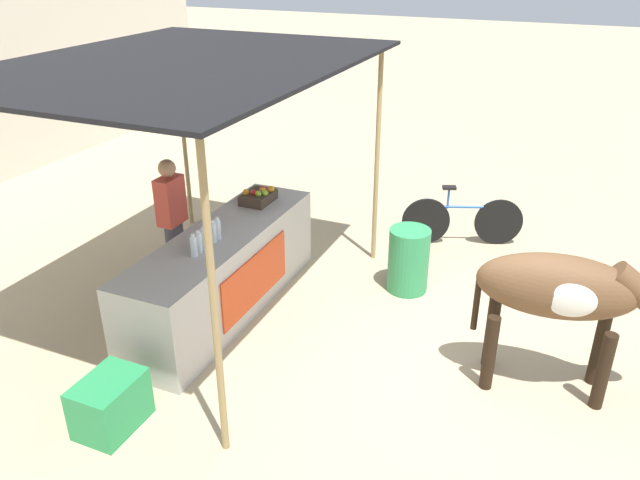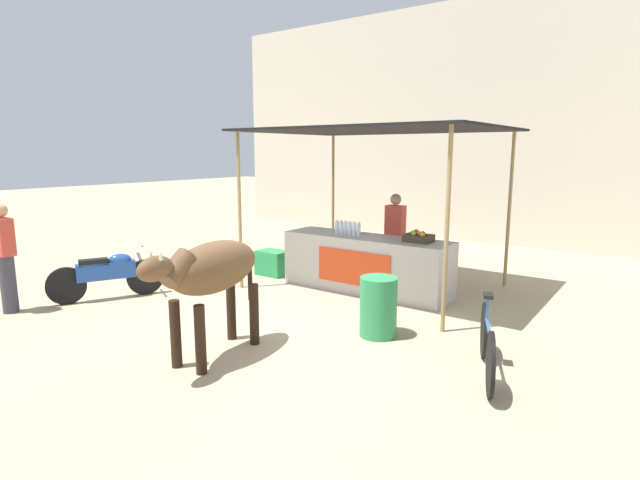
# 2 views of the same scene
# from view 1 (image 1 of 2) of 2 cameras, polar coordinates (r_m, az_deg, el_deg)

# --- Properties ---
(ground_plane) EXTENTS (60.00, 60.00, 0.00)m
(ground_plane) POSITION_cam_1_polar(r_m,az_deg,el_deg) (6.59, 8.28, -10.22)
(ground_plane) COLOR tan
(stall_counter) EXTENTS (3.00, 0.82, 0.96)m
(stall_counter) POSITION_cam_1_polar(r_m,az_deg,el_deg) (7.09, -8.79, -2.89)
(stall_counter) COLOR #B2ADA8
(stall_counter) RESTS_ON ground
(stall_awning) EXTENTS (4.20, 3.20, 2.78)m
(stall_awning) POSITION_cam_1_polar(r_m,az_deg,el_deg) (6.52, -12.46, 14.78)
(stall_awning) COLOR black
(stall_awning) RESTS_ON ground
(water_bottle_row) EXTENTS (0.52, 0.07, 0.25)m
(water_bottle_row) POSITION_cam_1_polar(r_m,az_deg,el_deg) (6.54, -10.38, 0.26)
(water_bottle_row) COLOR silver
(water_bottle_row) RESTS_ON stall_counter
(fruit_crate) EXTENTS (0.44, 0.32, 0.18)m
(fruit_crate) POSITION_cam_1_polar(r_m,az_deg,el_deg) (7.61, -5.63, 4.00)
(fruit_crate) COLOR #3F3326
(fruit_crate) RESTS_ON stall_counter
(vendor_behind_counter) EXTENTS (0.34, 0.22, 1.65)m
(vendor_behind_counter) POSITION_cam_1_polar(r_m,az_deg,el_deg) (7.44, -13.27, 1.31)
(vendor_behind_counter) COLOR #383842
(vendor_behind_counter) RESTS_ON ground
(cooler_box) EXTENTS (0.60, 0.44, 0.48)m
(cooler_box) POSITION_cam_1_polar(r_m,az_deg,el_deg) (5.84, -18.62, -13.99)
(cooler_box) COLOR #268C4C
(cooler_box) RESTS_ON ground
(water_barrel) EXTENTS (0.49, 0.49, 0.79)m
(water_barrel) POSITION_cam_1_polar(r_m,az_deg,el_deg) (7.51, 8.08, -1.83)
(water_barrel) COLOR #2D8C51
(water_barrel) RESTS_ON ground
(cow) EXTENTS (0.69, 1.85, 1.44)m
(cow) POSITION_cam_1_polar(r_m,az_deg,el_deg) (5.94, 21.40, -4.46)
(cow) COLOR brown
(cow) RESTS_ON ground
(bicycle_leaning) EXTENTS (0.64, 1.56, 0.85)m
(bicycle_leaning) POSITION_cam_1_polar(r_m,az_deg,el_deg) (8.83, 12.84, 1.76)
(bicycle_leaning) COLOR black
(bicycle_leaning) RESTS_ON ground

